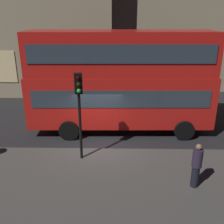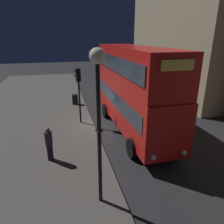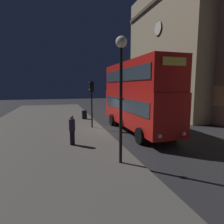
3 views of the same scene
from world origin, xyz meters
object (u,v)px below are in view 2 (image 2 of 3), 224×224
double_decker_bus (133,86)px  litter_bin (75,99)px  street_lamp (98,98)px  traffic_light_near_kerb (78,85)px  pedestrian (49,144)px

double_decker_bus → litter_bin: (-6.22, -3.37, -2.47)m
double_decker_bus → street_lamp: street_lamp is taller
double_decker_bus → litter_bin: size_ratio=11.06×
traffic_light_near_kerb → litter_bin: bearing=167.4°
street_lamp → pedestrian: bearing=-149.9°
traffic_light_near_kerb → litter_bin: (-4.47, -0.04, -2.34)m
pedestrian → litter_bin: 9.20m
traffic_light_near_kerb → litter_bin: size_ratio=4.31×
traffic_light_near_kerb → pedestrian: (4.51, -1.96, -1.88)m
traffic_light_near_kerb → litter_bin: 5.05m
double_decker_bus → litter_bin: double_decker_bus is taller
traffic_light_near_kerb → street_lamp: (7.86, -0.01, 1.28)m
street_lamp → litter_bin: size_ratio=6.23×
traffic_light_near_kerb → street_lamp: street_lamp is taller
double_decker_bus → litter_bin: 7.50m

